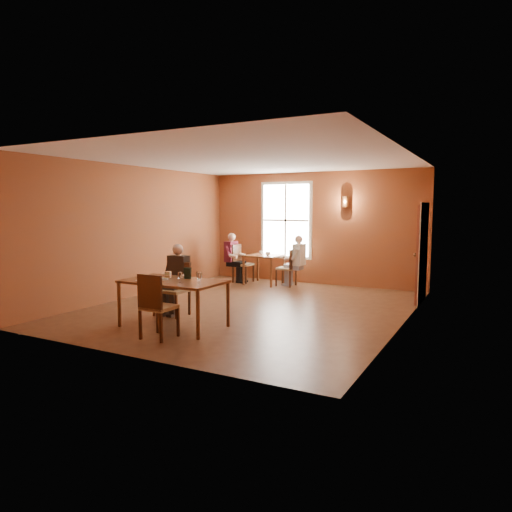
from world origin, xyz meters
The scene contains 28 objects.
ground centered at (0.00, 0.00, 0.00)m, with size 6.00×7.00×0.01m, color brown.
wall_back centered at (0.00, 3.50, 1.50)m, with size 6.00×0.04×3.00m, color brown.
wall_front centered at (0.00, -3.50, 1.50)m, with size 6.00×0.04×3.00m, color brown.
wall_left centered at (-3.00, 0.00, 1.50)m, with size 0.04×7.00×3.00m, color brown.
wall_right centered at (3.00, 0.00, 1.50)m, with size 0.04×7.00×3.00m, color brown.
ceiling centered at (0.00, 0.00, 3.00)m, with size 6.00×7.00×0.04m, color white.
window centered at (-0.80, 3.45, 1.70)m, with size 1.36×0.10×1.96m, color white.
door centered at (2.94, 2.30, 1.05)m, with size 0.12×1.04×2.10m, color maroon.
wall_sconce centered at (0.90, 3.40, 2.20)m, with size 0.16×0.16×0.28m, color brown.
main_table centered at (-0.46, -1.94, 0.40)m, with size 1.72×0.97×0.81m, color brown, non-canonical shape.
chair_diner_main centered at (-0.96, -1.29, 0.50)m, with size 0.45×0.45×1.01m, color #3C2010, non-canonical shape.
diner_main centered at (-0.96, -1.32, 0.65)m, with size 0.52×0.52×1.30m, color #352118, non-canonical shape.
chair_empty centered at (-0.23, -2.60, 0.52)m, with size 0.46×0.46×1.03m, color #5A2D18, non-canonical shape.
plate_food centered at (-0.73, -1.98, 0.83)m, with size 0.31×0.31×0.04m, color silver.
sandwich centered at (-0.64, -1.85, 0.86)m, with size 0.09×0.09×0.11m, color tan.
goblet_a centered at (0.01, -1.87, 0.90)m, with size 0.08×0.08×0.19m, color white, non-canonical shape.
goblet_b centered at (0.16, -2.05, 0.91)m, with size 0.08×0.08×0.21m, color white, non-canonical shape.
goblet_c centered at (-0.17, -2.13, 0.91)m, with size 0.08×0.08×0.20m, color white, non-canonical shape.
menu_stand centered at (-0.33, -1.71, 0.91)m, with size 0.12×0.06×0.20m, color black.
knife centered at (-0.51, -2.16, 0.81)m, with size 0.20×0.02×0.00m, color white.
napkin centered at (-0.90, -2.19, 0.81)m, with size 0.20×0.20×0.01m, color white.
second_table centered at (-1.11, 2.76, 0.39)m, with size 0.89×0.89×0.79m, color brown, non-canonical shape.
chair_diner_white centered at (-0.46, 2.76, 0.49)m, with size 0.43×0.43×0.97m, color brown, non-canonical shape.
diner_white centered at (-0.43, 2.76, 0.64)m, with size 0.52×0.52×1.29m, color silver, non-canonical shape.
chair_diner_maroon centered at (-1.76, 2.76, 0.52)m, with size 0.46×0.46×1.04m, color brown, non-canonical shape.
diner_maroon centered at (-1.79, 2.76, 0.65)m, with size 0.52×0.52×1.31m, color maroon, non-canonical shape.
cup_a centered at (-0.95, 2.66, 0.84)m, with size 0.13×0.13×0.10m, color white.
cup_b centered at (-1.27, 2.86, 0.83)m, with size 0.10×0.10×0.10m, color white.
Camera 1 is at (4.41, -8.07, 2.04)m, focal length 32.00 mm.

